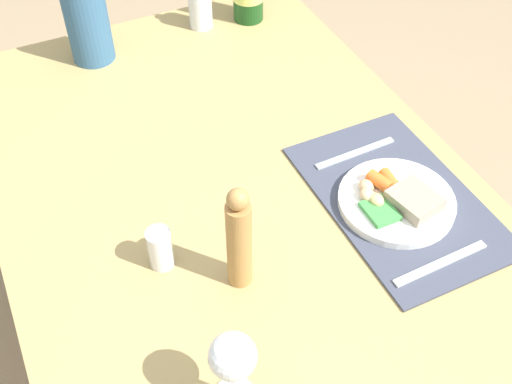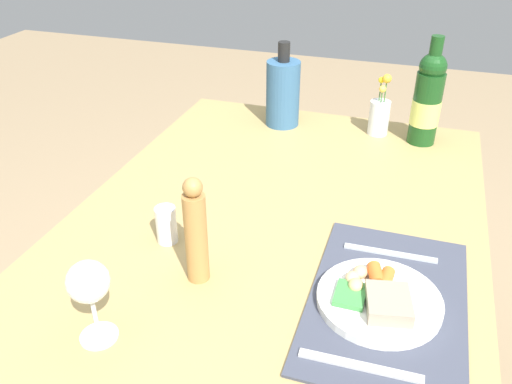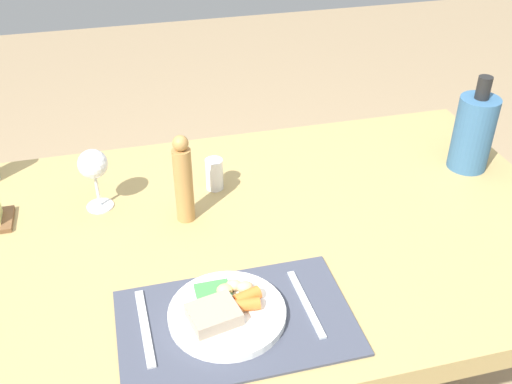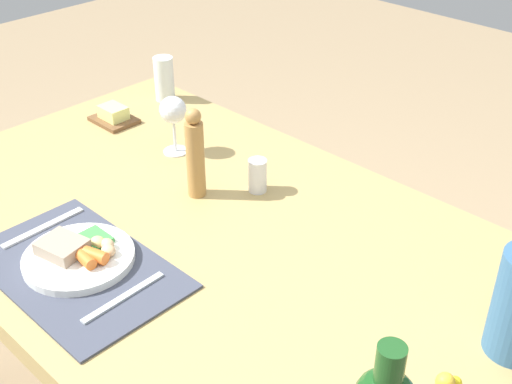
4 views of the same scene
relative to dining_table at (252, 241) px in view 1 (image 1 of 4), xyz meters
name	(u,v)px [view 1 (image 1 of 4)]	position (x,y,z in m)	size (l,w,h in m)	color
dining_table	(252,241)	(0.00, 0.00, 0.00)	(1.58, 0.95, 0.77)	tan
placemat	(398,198)	(-0.09, -0.28, 0.09)	(0.46, 0.29, 0.01)	#3D4251
dinner_plate	(397,200)	(-0.11, -0.27, 0.11)	(0.23, 0.23, 0.05)	white
fork	(441,263)	(-0.27, -0.26, 0.09)	(0.02, 0.20, 0.01)	silver
knife	(355,153)	(0.05, -0.27, 0.09)	(0.01, 0.19, 0.01)	silver
pepper_mill	(239,240)	(-0.13, 0.09, 0.20)	(0.04, 0.04, 0.23)	#B18044
flower_vase	(200,5)	(0.68, -0.17, 0.15)	(0.06, 0.06, 0.19)	silver
cooler_bottle	(87,20)	(0.66, 0.14, 0.19)	(0.11, 0.11, 0.27)	#335E85
salt_shaker	(160,248)	(-0.04, 0.20, 0.13)	(0.05, 0.05, 0.09)	white
wine_glass	(233,358)	(-0.34, 0.19, 0.20)	(0.07, 0.07, 0.16)	white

